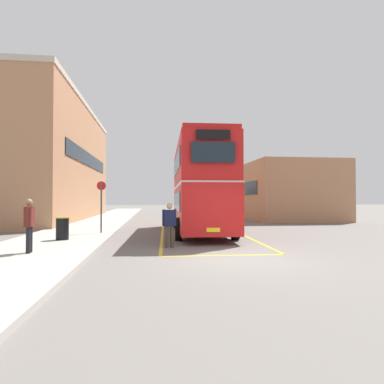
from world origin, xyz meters
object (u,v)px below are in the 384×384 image
Objects in this scene: pedestrian_boarding at (169,222)px; pedestrian_waiting_near at (29,222)px; single_deck_bus at (196,200)px; litter_bin at (62,228)px; double_decker_bus at (200,186)px; bus_stop_sign at (101,202)px.

pedestrian_waiting_near is at bearing -161.61° from pedestrian_boarding.
pedestrian_waiting_near is at bearing -107.93° from single_deck_bus.
litter_bin is at bearing -109.88° from single_deck_bus.
pedestrian_boarding is (-1.86, -5.09, -1.56)m from double_decker_bus.
double_decker_bus is 7.24m from litter_bin.
double_decker_bus is 5.12m from bus_stop_sign.
bus_stop_sign is at bearing -109.46° from single_deck_bus.
single_deck_bus is at bearing 70.12° from litter_bin.
pedestrian_boarding is 4.65m from litter_bin.
single_deck_bus is 10.17× the size of litter_bin.
single_deck_bus is at bearing 70.54° from bus_stop_sign.
litter_bin is at bearing 87.53° from pedestrian_waiting_near.
pedestrian_boarding is at bearing -22.39° from litter_bin.
pedestrian_boarding is at bearing 18.39° from pedestrian_waiting_near.
bus_stop_sign is (-5.01, -0.66, -0.84)m from double_decker_bus.
bus_stop_sign is at bearing 77.77° from pedestrian_waiting_near.
litter_bin is (-4.28, 1.76, -0.35)m from pedestrian_boarding.
litter_bin is at bearing -151.58° from double_decker_bus.
litter_bin is (0.14, 3.23, -0.51)m from pedestrian_waiting_near.
double_decker_bus is at bearing -96.90° from single_deck_bus.
single_deck_bus is 5.66× the size of pedestrian_boarding.
double_decker_bus is 6.00× the size of pedestrian_waiting_near.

